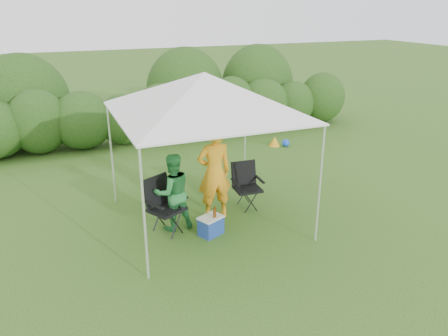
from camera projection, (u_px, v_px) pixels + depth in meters
name	position (u px, v px, depth m)	size (l,w,h in m)	color
ground	(216.00, 230.00, 8.07)	(70.00, 70.00, 0.00)	#3B641F
hedge	(144.00, 115.00, 12.98)	(14.23, 1.53, 1.80)	#294D18
canopy	(205.00, 93.00, 7.63)	(3.10, 3.10, 2.83)	silver
chair_right	(246.00, 182.00, 8.88)	(0.61, 0.56, 0.93)	black
chair_left	(163.00, 201.00, 7.88)	(0.79, 0.77, 1.03)	black
man	(214.00, 172.00, 8.27)	(0.68, 0.45, 1.87)	orange
woman	(173.00, 192.00, 7.91)	(0.71, 0.55, 1.46)	#287C3A
cooler	(211.00, 226.00, 7.87)	(0.52, 0.46, 0.36)	navy
bottle	(215.00, 212.00, 7.76)	(0.06, 0.06, 0.22)	#592D0C
lawn_toy	(277.00, 142.00, 12.80)	(0.55, 0.46, 0.27)	orange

